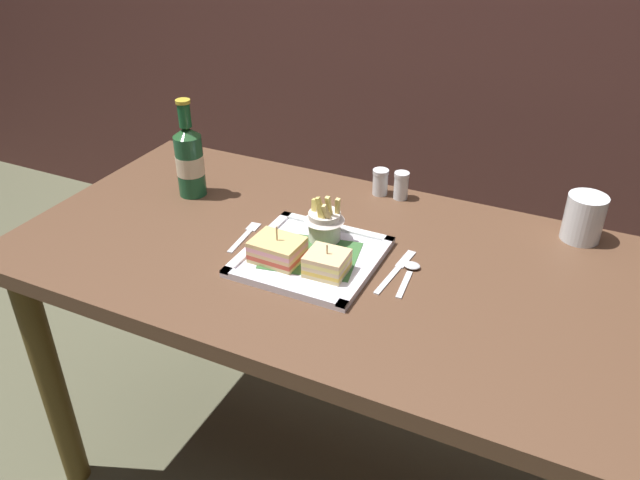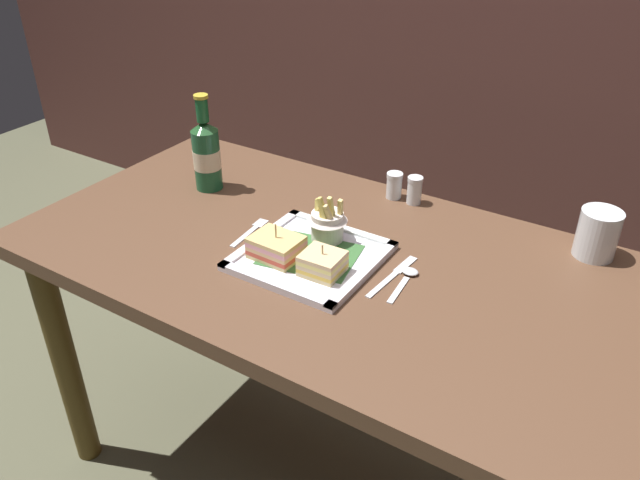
{
  "view_description": "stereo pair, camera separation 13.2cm",
  "coord_description": "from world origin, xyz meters",
  "px_view_note": "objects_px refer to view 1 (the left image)",
  "views": [
    {
      "loc": [
        0.48,
        -1.04,
        1.46
      ],
      "look_at": [
        -0.01,
        -0.02,
        0.77
      ],
      "focal_mm": 35.5,
      "sensor_mm": 36.0,
      "label": 1
    },
    {
      "loc": [
        0.59,
        -0.98,
        1.46
      ],
      "look_at": [
        -0.01,
        -0.02,
        0.77
      ],
      "focal_mm": 35.5,
      "sensor_mm": 36.0,
      "label": 2
    }
  ],
  "objects_px": {
    "fork": "(246,235)",
    "salt_shaker": "(381,184)",
    "sandwich_half_right": "(327,263)",
    "fries_cup": "(325,221)",
    "spoon": "(410,270)",
    "knife": "(397,270)",
    "square_plate": "(311,257)",
    "water_glass": "(583,221)",
    "pepper_shaker": "(401,187)",
    "dining_table": "(328,291)",
    "sandwich_half_left": "(277,250)",
    "beer_bottle": "(190,159)"
  },
  "relations": [
    {
      "from": "fries_cup",
      "to": "spoon",
      "type": "distance_m",
      "value": 0.21
    },
    {
      "from": "fries_cup",
      "to": "pepper_shaker",
      "type": "height_order",
      "value": "fries_cup"
    },
    {
      "from": "square_plate",
      "to": "spoon",
      "type": "distance_m",
      "value": 0.21
    },
    {
      "from": "water_glass",
      "to": "sandwich_half_left",
      "type": "bearing_deg",
      "value": -145.88
    },
    {
      "from": "salt_shaker",
      "to": "sandwich_half_right",
      "type": "bearing_deg",
      "value": -85.38
    },
    {
      "from": "sandwich_half_left",
      "to": "knife",
      "type": "xyz_separation_m",
      "value": [
        0.23,
        0.08,
        -0.03
      ]
    },
    {
      "from": "dining_table",
      "to": "sandwich_half_left",
      "type": "xyz_separation_m",
      "value": [
        -0.08,
        -0.08,
        0.13
      ]
    },
    {
      "from": "beer_bottle",
      "to": "fork",
      "type": "relative_size",
      "value": 1.81
    },
    {
      "from": "salt_shaker",
      "to": "fork",
      "type": "bearing_deg",
      "value": -121.92
    },
    {
      "from": "water_glass",
      "to": "fork",
      "type": "xyz_separation_m",
      "value": [
        -0.68,
        -0.31,
        -0.04
      ]
    },
    {
      "from": "fork",
      "to": "spoon",
      "type": "height_order",
      "value": "spoon"
    },
    {
      "from": "salt_shaker",
      "to": "sandwich_half_left",
      "type": "bearing_deg",
      "value": -101.82
    },
    {
      "from": "square_plate",
      "to": "sandwich_half_right",
      "type": "relative_size",
      "value": 3.34
    },
    {
      "from": "sandwich_half_right",
      "to": "knife",
      "type": "relative_size",
      "value": 0.46
    },
    {
      "from": "dining_table",
      "to": "sandwich_half_left",
      "type": "distance_m",
      "value": 0.18
    },
    {
      "from": "pepper_shaker",
      "to": "sandwich_half_left",
      "type": "bearing_deg",
      "value": -108.84
    },
    {
      "from": "sandwich_half_left",
      "to": "knife",
      "type": "relative_size",
      "value": 0.59
    },
    {
      "from": "water_glass",
      "to": "salt_shaker",
      "type": "distance_m",
      "value": 0.48
    },
    {
      "from": "dining_table",
      "to": "square_plate",
      "type": "xyz_separation_m",
      "value": [
        -0.02,
        -0.04,
        0.11
      ]
    },
    {
      "from": "square_plate",
      "to": "water_glass",
      "type": "height_order",
      "value": "water_glass"
    },
    {
      "from": "beer_bottle",
      "to": "salt_shaker",
      "type": "relative_size",
      "value": 3.72
    },
    {
      "from": "fries_cup",
      "to": "water_glass",
      "type": "xyz_separation_m",
      "value": [
        0.5,
        0.26,
        -0.01
      ]
    },
    {
      "from": "dining_table",
      "to": "fries_cup",
      "type": "bearing_deg",
      "value": 128.24
    },
    {
      "from": "spoon",
      "to": "salt_shaker",
      "type": "xyz_separation_m",
      "value": [
        -0.18,
        0.3,
        0.02
      ]
    },
    {
      "from": "sandwich_half_left",
      "to": "fries_cup",
      "type": "bearing_deg",
      "value": 65.13
    },
    {
      "from": "sandwich_half_right",
      "to": "salt_shaker",
      "type": "relative_size",
      "value": 1.26
    },
    {
      "from": "fries_cup",
      "to": "knife",
      "type": "height_order",
      "value": "fries_cup"
    },
    {
      "from": "sandwich_half_left",
      "to": "pepper_shaker",
      "type": "bearing_deg",
      "value": 71.16
    },
    {
      "from": "square_plate",
      "to": "knife",
      "type": "height_order",
      "value": "square_plate"
    },
    {
      "from": "beer_bottle",
      "to": "water_glass",
      "type": "bearing_deg",
      "value": 11.89
    },
    {
      "from": "dining_table",
      "to": "knife",
      "type": "height_order",
      "value": "knife"
    },
    {
      "from": "sandwich_half_right",
      "to": "water_glass",
      "type": "relative_size",
      "value": 0.79
    },
    {
      "from": "pepper_shaker",
      "to": "spoon",
      "type": "bearing_deg",
      "value": -67.2
    },
    {
      "from": "sandwich_half_left",
      "to": "salt_shaker",
      "type": "relative_size",
      "value": 1.59
    },
    {
      "from": "fork",
      "to": "spoon",
      "type": "distance_m",
      "value": 0.38
    },
    {
      "from": "sandwich_half_right",
      "to": "fries_cup",
      "type": "height_order",
      "value": "fries_cup"
    },
    {
      "from": "spoon",
      "to": "water_glass",
      "type": "bearing_deg",
      "value": 44.33
    },
    {
      "from": "beer_bottle",
      "to": "pepper_shaker",
      "type": "height_order",
      "value": "beer_bottle"
    },
    {
      "from": "fork",
      "to": "knife",
      "type": "distance_m",
      "value": 0.35
    },
    {
      "from": "sandwich_half_left",
      "to": "knife",
      "type": "distance_m",
      "value": 0.25
    },
    {
      "from": "sandwich_half_right",
      "to": "knife",
      "type": "xyz_separation_m",
      "value": [
        0.12,
        0.08,
        -0.03
      ]
    },
    {
      "from": "sandwich_half_right",
      "to": "pepper_shaker",
      "type": "xyz_separation_m",
      "value": [
        0.02,
        0.39,
        -0.0
      ]
    },
    {
      "from": "beer_bottle",
      "to": "water_glass",
      "type": "height_order",
      "value": "beer_bottle"
    },
    {
      "from": "fork",
      "to": "salt_shaker",
      "type": "height_order",
      "value": "salt_shaker"
    },
    {
      "from": "sandwich_half_left",
      "to": "salt_shaker",
      "type": "bearing_deg",
      "value": 78.18
    },
    {
      "from": "water_glass",
      "to": "knife",
      "type": "distance_m",
      "value": 0.44
    },
    {
      "from": "sandwich_half_right",
      "to": "knife",
      "type": "distance_m",
      "value": 0.15
    },
    {
      "from": "sandwich_half_right",
      "to": "salt_shaker",
      "type": "height_order",
      "value": "sandwich_half_right"
    },
    {
      "from": "sandwich_half_right",
      "to": "fork",
      "type": "bearing_deg",
      "value": 163.97
    },
    {
      "from": "sandwich_half_right",
      "to": "fries_cup",
      "type": "bearing_deg",
      "value": 117.34
    }
  ]
}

